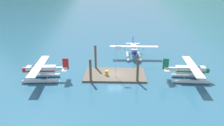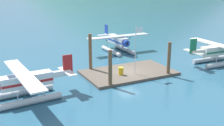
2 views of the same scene
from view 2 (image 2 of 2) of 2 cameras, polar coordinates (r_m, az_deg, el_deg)
ground_plane at (r=33.79m, az=3.40°, el=-2.21°), size 1200.00×1200.00×0.00m
dock_platform at (r=33.74m, az=3.41°, el=-1.97°), size 10.86×6.49×0.30m
piling_near_left at (r=28.86m, az=-0.38°, el=-1.20°), size 0.41×0.41×4.07m
piling_near_right at (r=33.05m, az=11.68°, el=0.77°), size 0.41×0.41×4.11m
piling_far_left at (r=34.15m, az=-4.51°, el=2.12°), size 0.41×0.41×4.75m
flagpole at (r=31.90m, az=5.09°, el=3.80°), size 0.95×0.10×5.65m
fuel_drum at (r=32.33m, az=1.85°, el=-1.68°), size 0.62×0.62×0.88m
seaplane_white_port_aft at (r=27.11m, az=-17.25°, el=-4.18°), size 7.97×10.48×3.84m
seaplane_cream_stbd_aft at (r=39.88m, az=20.88°, el=1.98°), size 7.98×10.45×3.84m
seaplane_silver_bow_right at (r=43.80m, az=1.20°, el=4.28°), size 10.40×7.98×3.84m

